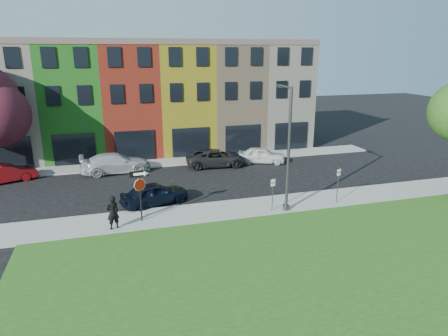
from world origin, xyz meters
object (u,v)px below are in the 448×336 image
object	(u,v)px
sedan_near	(155,194)
man	(113,213)
stop_sign	(140,186)
street_lamp	(287,149)

from	to	relation	value
sedan_near	man	bearing A→B (deg)	123.40
stop_sign	sedan_near	size ratio (longest dim) A/B	0.65
street_lamp	man	bearing A→B (deg)	-173.92
man	stop_sign	bearing A→B (deg)	-179.91
stop_sign	man	distance (m)	2.06
stop_sign	street_lamp	size ratio (longest dim) A/B	0.40
sedan_near	street_lamp	size ratio (longest dim) A/B	0.62
sedan_near	street_lamp	distance (m)	8.83
street_lamp	sedan_near	bearing A→B (deg)	162.71
stop_sign	street_lamp	world-z (taller)	street_lamp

